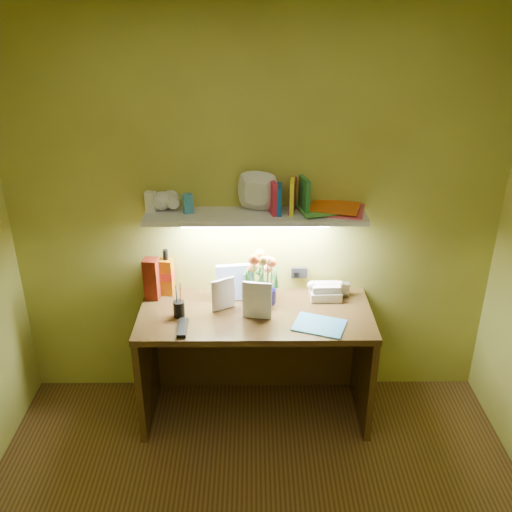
{
  "coord_description": "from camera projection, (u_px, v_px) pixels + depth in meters",
  "views": [
    {
      "loc": [
        -0.02,
        -1.74,
        2.52
      ],
      "look_at": [
        0.0,
        1.35,
        1.05
      ],
      "focal_mm": 40.0,
      "sensor_mm": 36.0,
      "label": 1
    }
  ],
  "objects": [
    {
      "name": "whisky_bottle",
      "position": [
        167.0,
        272.0,
        3.56
      ],
      "size": [
        0.09,
        0.09,
        0.3
      ],
      "primitive_type": null,
      "rotation": [
        0.0,
        0.0,
        -0.13
      ],
      "color": "#A65805",
      "rests_on": "desk"
    },
    {
      "name": "blue_folder",
      "position": [
        319.0,
        325.0,
        3.28
      ],
      "size": [
        0.34,
        0.29,
        0.01
      ],
      "primitive_type": "cube",
      "rotation": [
        0.0,
        0.0,
        -0.35
      ],
      "color": "#378AC8",
      "rests_on": "desk"
    },
    {
      "name": "whisky_box",
      "position": [
        152.0,
        279.0,
        3.52
      ],
      "size": [
        0.1,
        0.1,
        0.27
      ],
      "primitive_type": "cube",
      "rotation": [
        0.0,
        0.0,
        -0.13
      ],
      "color": "#62180A",
      "rests_on": "desk"
    },
    {
      "name": "desk_book_b",
      "position": [
        242.0,
        299.0,
        3.32
      ],
      "size": [
        0.17,
        0.05,
        0.24
      ],
      "primitive_type": "imported",
      "rotation": [
        0.0,
        0.0,
        -0.19
      ],
      "color": "silver",
      "rests_on": "desk"
    },
    {
      "name": "flower_bouquet",
      "position": [
        261.0,
        278.0,
        3.46
      ],
      "size": [
        0.24,
        0.24,
        0.33
      ],
      "primitive_type": null,
      "rotation": [
        0.0,
        0.0,
        -0.18
      ],
      "color": "#09063A",
      "rests_on": "desk"
    },
    {
      "name": "pen_cup",
      "position": [
        179.0,
        304.0,
        3.34
      ],
      "size": [
        0.07,
        0.07,
        0.16
      ],
      "primitive_type": "cylinder",
      "rotation": [
        0.0,
        0.0,
        -0.04
      ],
      "color": "black",
      "rests_on": "desk"
    },
    {
      "name": "desk_book_a",
      "position": [
        212.0,
        297.0,
        3.37
      ],
      "size": [
        0.15,
        0.08,
        0.2
      ],
      "primitive_type": "imported",
      "rotation": [
        0.0,
        0.0,
        0.46
      ],
      "color": "silver",
      "rests_on": "desk"
    },
    {
      "name": "wall_shelf",
      "position": [
        258.0,
        210.0,
        3.33
      ],
      "size": [
        1.31,
        0.35,
        0.25
      ],
      "color": "silver",
      "rests_on": "ground"
    },
    {
      "name": "tv_remote",
      "position": [
        183.0,
        328.0,
        3.24
      ],
      "size": [
        0.05,
        0.19,
        0.02
      ],
      "primitive_type": "cube",
      "rotation": [
        0.0,
        0.0,
        0.02
      ],
      "color": "black",
      "rests_on": "desk"
    },
    {
      "name": "telephone",
      "position": [
        325.0,
        290.0,
        3.55
      ],
      "size": [
        0.2,
        0.15,
        0.11
      ],
      "primitive_type": null,
      "rotation": [
        0.0,
        0.0,
        0.03
      ],
      "color": "white",
      "rests_on": "desk"
    },
    {
      "name": "art_card",
      "position": [
        235.0,
        282.0,
        3.52
      ],
      "size": [
        0.23,
        0.08,
        0.22
      ],
      "primitive_type": null,
      "rotation": [
        0.0,
        0.0,
        0.14
      ],
      "color": "white",
      "rests_on": "desk"
    },
    {
      "name": "desk",
      "position": [
        256.0,
        364.0,
        3.57
      ],
      "size": [
        1.4,
        0.6,
        0.75
      ],
      "primitive_type": "cube",
      "color": "#32200D",
      "rests_on": "ground"
    },
    {
      "name": "desk_clock",
      "position": [
        343.0,
        289.0,
        3.58
      ],
      "size": [
        0.09,
        0.05,
        0.09
      ],
      "primitive_type": "cube",
      "rotation": [
        0.0,
        0.0,
        0.07
      ],
      "color": "silver",
      "rests_on": "desk"
    }
  ]
}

